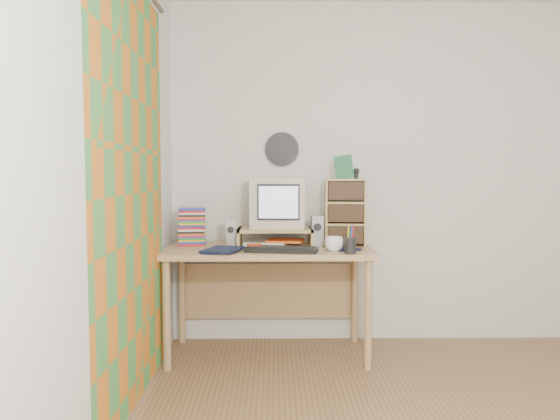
{
  "coord_description": "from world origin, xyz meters",
  "views": [
    {
      "loc": [
        -0.99,
        -2.31,
        1.26
      ],
      "look_at": [
        -0.95,
        1.33,
        1.01
      ],
      "focal_mm": 35.0,
      "sensor_mm": 36.0,
      "label": 1
    }
  ],
  "objects_px": {
    "desk": "(268,265)",
    "diary": "(208,247)",
    "mug": "(334,244)",
    "keyboard": "(282,250)",
    "cd_rack": "(345,212)",
    "crt_monitor": "(278,203)",
    "dvd_stack": "(192,227)"
  },
  "relations": [
    {
      "from": "keyboard",
      "to": "crt_monitor",
      "type": "bearing_deg",
      "value": 103.45
    },
    {
      "from": "keyboard",
      "to": "cd_rack",
      "type": "xyz_separation_m",
      "value": [
        0.45,
        0.31,
        0.22
      ]
    },
    {
      "from": "crt_monitor",
      "to": "dvd_stack",
      "type": "distance_m",
      "value": 0.63
    },
    {
      "from": "desk",
      "to": "mug",
      "type": "relative_size",
      "value": 11.63
    },
    {
      "from": "crt_monitor",
      "to": "dvd_stack",
      "type": "xyz_separation_m",
      "value": [
        -0.6,
        -0.04,
        -0.17
      ]
    },
    {
      "from": "desk",
      "to": "cd_rack",
      "type": "xyz_separation_m",
      "value": [
        0.54,
        0.03,
        0.37
      ]
    },
    {
      "from": "dvd_stack",
      "to": "mug",
      "type": "height_order",
      "value": "dvd_stack"
    },
    {
      "from": "mug",
      "to": "keyboard",
      "type": "bearing_deg",
      "value": -175.6
    },
    {
      "from": "mug",
      "to": "crt_monitor",
      "type": "bearing_deg",
      "value": 135.9
    },
    {
      "from": "desk",
      "to": "diary",
      "type": "bearing_deg",
      "value": -147.21
    },
    {
      "from": "desk",
      "to": "keyboard",
      "type": "relative_size",
      "value": 3.04
    },
    {
      "from": "mug",
      "to": "diary",
      "type": "bearing_deg",
      "value": 179.36
    },
    {
      "from": "keyboard",
      "to": "dvd_stack",
      "type": "xyz_separation_m",
      "value": [
        -0.62,
        0.33,
        0.12
      ]
    },
    {
      "from": "keyboard",
      "to": "dvd_stack",
      "type": "distance_m",
      "value": 0.72
    },
    {
      "from": "desk",
      "to": "keyboard",
      "type": "bearing_deg",
      "value": -72.56
    },
    {
      "from": "crt_monitor",
      "to": "mug",
      "type": "bearing_deg",
      "value": -39.49
    },
    {
      "from": "dvd_stack",
      "to": "mug",
      "type": "xyz_separation_m",
      "value": [
        0.96,
        -0.31,
        -0.08
      ]
    },
    {
      "from": "cd_rack",
      "to": "dvd_stack",
      "type": "bearing_deg",
      "value": -176.18
    },
    {
      "from": "desk",
      "to": "mug",
      "type": "bearing_deg",
      "value": -31.18
    },
    {
      "from": "desk",
      "to": "dvd_stack",
      "type": "bearing_deg",
      "value": 174.87
    },
    {
      "from": "dvd_stack",
      "to": "mug",
      "type": "bearing_deg",
      "value": -24.3
    },
    {
      "from": "desk",
      "to": "crt_monitor",
      "type": "height_order",
      "value": "crt_monitor"
    },
    {
      "from": "keyboard",
      "to": "diary",
      "type": "distance_m",
      "value": 0.48
    },
    {
      "from": "crt_monitor",
      "to": "cd_rack",
      "type": "distance_m",
      "value": 0.48
    },
    {
      "from": "crt_monitor",
      "to": "mug",
      "type": "relative_size",
      "value": 3.08
    },
    {
      "from": "diary",
      "to": "mug",
      "type": "bearing_deg",
      "value": 16.39
    },
    {
      "from": "cd_rack",
      "to": "diary",
      "type": "xyz_separation_m",
      "value": [
        -0.93,
        -0.28,
        -0.21
      ]
    },
    {
      "from": "crt_monitor",
      "to": "keyboard",
      "type": "distance_m",
      "value": 0.47
    },
    {
      "from": "desk",
      "to": "mug",
      "type": "height_order",
      "value": "mug"
    },
    {
      "from": "cd_rack",
      "to": "desk",
      "type": "bearing_deg",
      "value": -172.21
    },
    {
      "from": "desk",
      "to": "diary",
      "type": "xyz_separation_m",
      "value": [
        -0.39,
        -0.25,
        0.16
      ]
    },
    {
      "from": "crt_monitor",
      "to": "dvd_stack",
      "type": "height_order",
      "value": "crt_monitor"
    }
  ]
}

